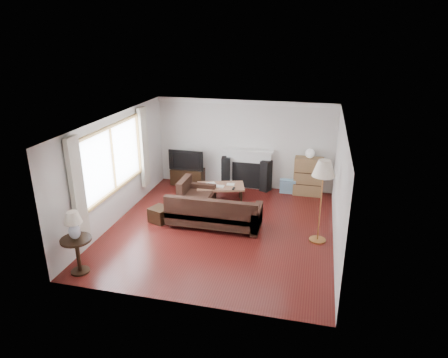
% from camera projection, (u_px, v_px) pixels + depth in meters
% --- Properties ---
extents(room, '(5.10, 5.60, 2.54)m').
position_uv_depth(room, '(221.00, 177.00, 8.72)').
color(room, '#551612').
rests_on(room, ground).
extents(window, '(0.12, 2.74, 1.54)m').
position_uv_depth(window, '(113.00, 159.00, 8.97)').
color(window, brown).
rests_on(window, room).
extents(curtain_near, '(0.10, 0.35, 2.10)m').
position_uv_depth(curtain_near, '(78.00, 190.00, 7.63)').
color(curtain_near, beige).
rests_on(curtain_near, room).
extents(curtain_far, '(0.10, 0.35, 2.10)m').
position_uv_depth(curtain_far, '(144.00, 147.00, 10.40)').
color(curtain_far, beige).
rests_on(curtain_far, room).
extents(fireplace, '(1.40, 0.26, 1.15)m').
position_uv_depth(fireplace, '(248.00, 169.00, 11.33)').
color(fireplace, white).
rests_on(fireplace, room).
extents(tv_stand, '(0.95, 0.43, 0.47)m').
position_uv_depth(tv_stand, '(188.00, 176.00, 11.71)').
color(tv_stand, black).
rests_on(tv_stand, ground).
extents(television, '(1.02, 0.13, 0.59)m').
position_uv_depth(television, '(187.00, 159.00, 11.52)').
color(television, black).
rests_on(television, tv_stand).
extents(speaker_left, '(0.29, 0.33, 0.89)m').
position_uv_depth(speaker_left, '(226.00, 172.00, 11.43)').
color(speaker_left, black).
rests_on(speaker_left, ground).
extents(speaker_right, '(0.34, 0.36, 0.88)m').
position_uv_depth(speaker_right, '(266.00, 176.00, 11.17)').
color(speaker_right, black).
rests_on(speaker_right, ground).
extents(bookshelf, '(0.77, 0.36, 1.05)m').
position_uv_depth(bookshelf, '(308.00, 176.00, 10.88)').
color(bookshelf, olive).
rests_on(bookshelf, ground).
extents(globe_lamp, '(0.25, 0.25, 0.25)m').
position_uv_depth(globe_lamp, '(310.00, 153.00, 10.65)').
color(globe_lamp, white).
rests_on(globe_lamp, bookshelf).
extents(sectional_sofa, '(2.31, 1.69, 0.75)m').
position_uv_depth(sectional_sofa, '(214.00, 212.00, 9.13)').
color(sectional_sofa, black).
rests_on(sectional_sofa, ground).
extents(coffee_table, '(1.35, 0.97, 0.48)m').
position_uv_depth(coffee_table, '(220.00, 194.00, 10.47)').
color(coffee_table, '#8F5F44').
rests_on(coffee_table, ground).
extents(footstool, '(0.54, 0.54, 0.35)m').
position_uv_depth(footstool, '(160.00, 214.00, 9.44)').
color(footstool, black).
rests_on(footstool, ground).
extents(floor_lamp, '(0.61, 0.61, 1.82)m').
position_uv_depth(floor_lamp, '(321.00, 202.00, 8.30)').
color(floor_lamp, '#C48344').
rests_on(floor_lamp, ground).
extents(side_table, '(0.56, 0.56, 0.70)m').
position_uv_depth(side_table, '(78.00, 255.00, 7.39)').
color(side_table, black).
rests_on(side_table, ground).
extents(table_lamp, '(0.33, 0.33, 0.53)m').
position_uv_depth(table_lamp, '(74.00, 226.00, 7.17)').
color(table_lamp, silver).
rests_on(table_lamp, side_table).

